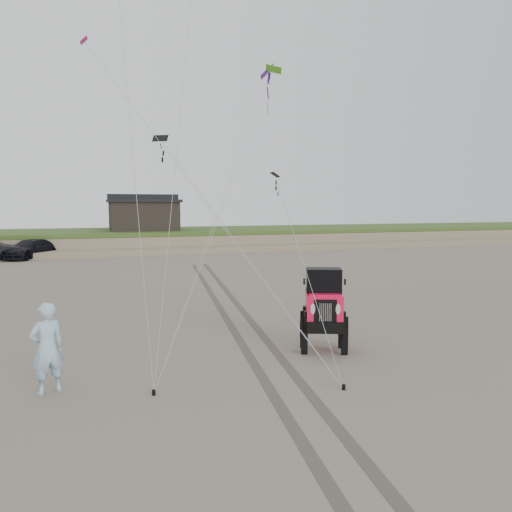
# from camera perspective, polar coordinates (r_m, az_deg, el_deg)

# --- Properties ---
(ground) EXTENTS (160.00, 160.00, 0.00)m
(ground) POSITION_cam_1_polar(r_m,az_deg,el_deg) (11.72, -1.22, -14.41)
(ground) COLOR #6B6054
(ground) RESTS_ON ground
(dune_ridge) EXTENTS (160.00, 14.25, 1.73)m
(dune_ridge) POSITION_cam_1_polar(r_m,az_deg,el_deg) (48.20, -15.11, 1.78)
(dune_ridge) COLOR #7A6B54
(dune_ridge) RESTS_ON ground
(cabin) EXTENTS (6.40, 5.40, 3.35)m
(cabin) POSITION_cam_1_polar(r_m,az_deg,el_deg) (47.78, -12.74, 4.70)
(cabin) COLOR black
(cabin) RESTS_ON dune_ridge
(truck_c) EXTENTS (4.41, 5.30, 1.45)m
(truck_c) POSITION_cam_1_polar(r_m,az_deg,el_deg) (41.76, -24.43, 0.73)
(truck_c) COLOR black
(truck_c) RESTS_ON ground
(jeep) EXTENTS (3.83, 5.40, 1.85)m
(jeep) POSITION_cam_1_polar(r_m,az_deg,el_deg) (14.03, 7.73, -7.12)
(jeep) COLOR #F81342
(jeep) RESTS_ON ground
(man) EXTENTS (0.85, 0.72, 1.99)m
(man) POSITION_cam_1_polar(r_m,az_deg,el_deg) (11.79, -22.77, -9.67)
(man) COLOR #82B1C9
(man) RESTS_ON ground
(kite_flock) EXTENTS (7.59, 7.39, 9.92)m
(kite_flock) POSITION_cam_1_polar(r_m,az_deg,el_deg) (20.56, -3.68, 22.19)
(kite_flock) COLOR black
(kite_flock) RESTS_ON ground
(stake_main) EXTENTS (0.08, 0.08, 0.12)m
(stake_main) POSITION_cam_1_polar(r_m,az_deg,el_deg) (11.28, -11.61, -15.03)
(stake_main) COLOR black
(stake_main) RESTS_ON ground
(stake_aux) EXTENTS (0.08, 0.08, 0.12)m
(stake_aux) POSITION_cam_1_polar(r_m,az_deg,el_deg) (11.52, 10.00, -14.55)
(stake_aux) COLOR black
(stake_aux) RESTS_ON ground
(tire_tracks) EXTENTS (5.22, 29.74, 0.01)m
(tire_tracks) POSITION_cam_1_polar(r_m,az_deg,el_deg) (19.66, -2.88, -6.07)
(tire_tracks) COLOR #4C443D
(tire_tracks) RESTS_ON ground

